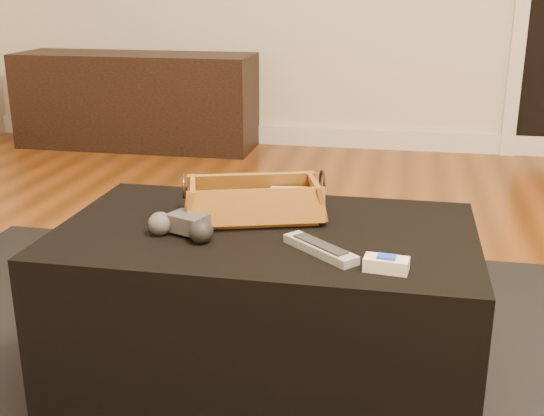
% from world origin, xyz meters
% --- Properties ---
extents(floor, '(5.00, 5.50, 0.01)m').
position_xyz_m(floor, '(0.00, 0.00, -0.01)').
color(floor, brown).
rests_on(floor, ground).
extents(baseboard, '(5.00, 0.04, 0.12)m').
position_xyz_m(baseboard, '(0.00, 2.73, 0.06)').
color(baseboard, white).
rests_on(baseboard, floor).
extents(media_cabinet, '(1.48, 0.45, 0.58)m').
position_xyz_m(media_cabinet, '(-1.43, 2.51, 0.29)').
color(media_cabinet, black).
rests_on(media_cabinet, floor).
extents(area_rug, '(2.60, 2.00, 0.01)m').
position_xyz_m(area_rug, '(-0.08, -0.06, 0.01)').
color(area_rug, black).
rests_on(area_rug, floor).
extents(ottoman, '(1.00, 0.60, 0.42)m').
position_xyz_m(ottoman, '(-0.08, -0.01, 0.22)').
color(ottoman, black).
rests_on(ottoman, area_rug).
extents(tv_remote, '(0.18, 0.11, 0.02)m').
position_xyz_m(tv_remote, '(-0.13, 0.04, 0.45)').
color(tv_remote, black).
rests_on(tv_remote, wicker_basket).
extents(cloth_bundle, '(0.10, 0.08, 0.05)m').
position_xyz_m(cloth_bundle, '(-0.04, 0.11, 0.47)').
color(cloth_bundle, tan).
rests_on(cloth_bundle, wicker_basket).
extents(wicker_basket, '(0.38, 0.27, 0.12)m').
position_xyz_m(wicker_basket, '(-0.12, 0.06, 0.47)').
color(wicker_basket, '#9F6824').
rests_on(wicker_basket, ottoman).
extents(game_controller, '(0.18, 0.13, 0.06)m').
position_xyz_m(game_controller, '(-0.25, -0.10, 0.46)').
color(game_controller, '#363639').
rests_on(game_controller, ottoman).
extents(silver_remote, '(0.18, 0.17, 0.02)m').
position_xyz_m(silver_remote, '(0.07, -0.14, 0.44)').
color(silver_remote, '#9FA1A7').
rests_on(silver_remote, ottoman).
extents(cream_gadget, '(0.10, 0.06, 0.03)m').
position_xyz_m(cream_gadget, '(0.21, -0.21, 0.45)').
color(cream_gadget, beige).
rests_on(cream_gadget, ottoman).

